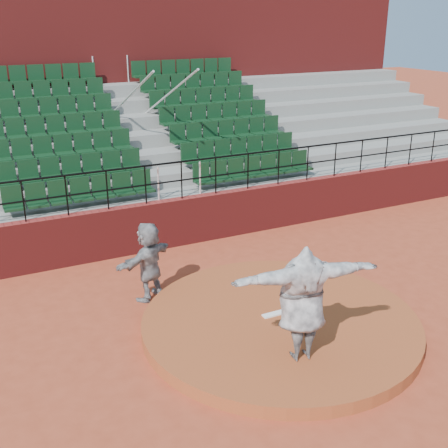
# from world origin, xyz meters

# --- Properties ---
(ground) EXTENTS (90.00, 90.00, 0.00)m
(ground) POSITION_xyz_m (0.00, 0.00, 0.00)
(ground) COLOR #A23E24
(ground) RESTS_ON ground
(pitchers_mound) EXTENTS (5.50, 5.50, 0.25)m
(pitchers_mound) POSITION_xyz_m (0.00, 0.00, 0.12)
(pitchers_mound) COLOR #9B4622
(pitchers_mound) RESTS_ON ground
(pitching_rubber) EXTENTS (0.60, 0.15, 0.03)m
(pitching_rubber) POSITION_xyz_m (0.00, 0.15, 0.27)
(pitching_rubber) COLOR white
(pitching_rubber) RESTS_ON pitchers_mound
(boundary_wall) EXTENTS (24.00, 0.30, 1.30)m
(boundary_wall) POSITION_xyz_m (0.00, 5.00, 0.65)
(boundary_wall) COLOR maroon
(boundary_wall) RESTS_ON ground
(wall_railing) EXTENTS (24.04, 0.05, 1.03)m
(wall_railing) POSITION_xyz_m (0.00, 5.00, 2.03)
(wall_railing) COLOR black
(wall_railing) RESTS_ON boundary_wall
(seating_deck) EXTENTS (24.00, 5.97, 4.63)m
(seating_deck) POSITION_xyz_m (0.00, 8.64, 1.45)
(seating_deck) COLOR gray
(seating_deck) RESTS_ON ground
(press_box_facade) EXTENTS (24.00, 3.00, 7.10)m
(press_box_facade) POSITION_xyz_m (0.00, 12.60, 3.55)
(press_box_facade) COLOR maroon
(press_box_facade) RESTS_ON ground
(pitcher) EXTENTS (2.67, 1.19, 2.10)m
(pitcher) POSITION_xyz_m (-0.41, -1.29, 1.30)
(pitcher) COLOR black
(pitcher) RESTS_ON pitchers_mound
(fielder) EXTENTS (1.68, 1.28, 1.77)m
(fielder) POSITION_xyz_m (-1.86, 2.42, 0.88)
(fielder) COLOR black
(fielder) RESTS_ON ground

